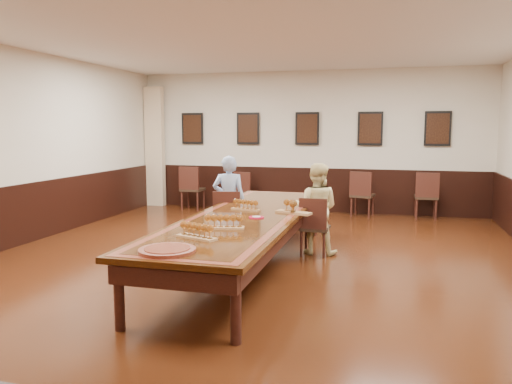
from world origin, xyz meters
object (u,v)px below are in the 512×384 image
(chair_man, at_px, (228,218))
(chair_woman, at_px, (315,226))
(spare_chair_c, at_px, (363,194))
(person_woman, at_px, (316,209))
(carved_platter, at_px, (167,250))
(person_man, at_px, (229,201))
(spare_chair_d, at_px, (426,195))
(conference_table, at_px, (246,225))
(spare_chair_b, at_px, (246,191))
(spare_chair_a, at_px, (193,188))

(chair_man, xyz_separation_m, chair_woman, (1.44, -0.19, -0.02))
(chair_woman, bearing_deg, spare_chair_c, -95.77)
(person_woman, relative_size, carved_platter, 2.45)
(person_man, xyz_separation_m, carved_platter, (0.52, -3.44, 0.03))
(carved_platter, bearing_deg, spare_chair_d, 67.88)
(chair_woman, relative_size, carved_platter, 1.57)
(chair_woman, distance_m, carved_platter, 3.31)
(chair_woman, distance_m, conference_table, 1.29)
(carved_platter, bearing_deg, chair_woman, 73.47)
(spare_chair_b, bearing_deg, spare_chair_a, 23.04)
(chair_woman, relative_size, spare_chair_b, 0.98)
(spare_chair_a, distance_m, spare_chair_d, 5.23)
(spare_chair_a, xyz_separation_m, spare_chair_b, (1.24, 0.25, -0.06))
(spare_chair_b, bearing_deg, chair_man, 113.43)
(chair_woman, distance_m, person_man, 1.52)
(spare_chair_c, bearing_deg, spare_chair_b, 6.69)
(person_woman, relative_size, conference_table, 0.28)
(spare_chair_b, relative_size, spare_chair_c, 0.92)
(spare_chair_a, bearing_deg, person_woman, 135.70)
(spare_chair_a, bearing_deg, spare_chair_d, -177.88)
(chair_man, xyz_separation_m, carved_platter, (0.50, -3.35, 0.31))
(person_man, bearing_deg, person_woman, 162.29)
(carved_platter, bearing_deg, person_woman, 73.87)
(spare_chair_a, height_order, person_man, person_man)
(spare_chair_d, height_order, person_man, person_man)
(conference_table, bearing_deg, spare_chair_a, 120.46)
(spare_chair_a, height_order, conference_table, spare_chair_a)
(spare_chair_c, bearing_deg, spare_chair_a, 11.32)
(spare_chair_d, xyz_separation_m, person_woman, (-1.82, -3.53, 0.20))
(spare_chair_d, height_order, conference_table, spare_chair_d)
(spare_chair_d, relative_size, person_woman, 0.72)
(spare_chair_b, relative_size, conference_table, 0.18)
(spare_chair_a, height_order, spare_chair_d, spare_chair_a)
(person_woman, distance_m, conference_table, 1.36)
(spare_chair_a, distance_m, spare_chair_c, 3.91)
(spare_chair_a, bearing_deg, conference_table, 120.66)
(chair_man, height_order, spare_chair_c, spare_chair_c)
(chair_woman, bearing_deg, spare_chair_b, -57.23)
(chair_woman, bearing_deg, carved_platter, 75.82)
(person_woman, bearing_deg, person_man, -4.99)
(chair_man, relative_size, spare_chair_d, 0.93)
(spare_chair_b, relative_size, person_woman, 0.65)
(spare_chair_b, height_order, person_woman, person_woman)
(chair_man, xyz_separation_m, spare_chair_c, (1.95, 3.36, 0.03))
(chair_woman, bearing_deg, chair_man, -5.02)
(chair_woman, height_order, spare_chair_b, spare_chair_b)
(spare_chair_c, xyz_separation_m, conference_table, (-1.29, -4.56, 0.12))
(conference_table, bearing_deg, spare_chair_c, 74.16)
(spare_chair_c, xyz_separation_m, person_man, (-1.97, -3.26, 0.24))
(spare_chair_b, xyz_separation_m, spare_chair_d, (3.99, -0.07, 0.04))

